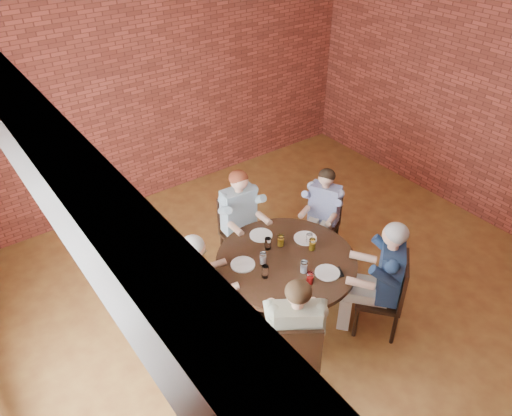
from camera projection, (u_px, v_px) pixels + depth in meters
floor at (319, 324)px, 5.57m from camera, size 7.00×7.00×0.00m
ceiling at (353, 4)px, 3.62m from camera, size 7.00×7.00×0.00m
wall_back at (158, 85)px, 6.91m from camera, size 7.00×0.00×7.00m
ceiling_beam at (4, 100)px, 2.51m from camera, size 0.22×6.90×0.26m
dining_table at (286, 275)px, 5.46m from camera, size 1.52×1.52×0.75m
chair_a at (324, 220)px, 6.36m from camera, size 0.52×0.52×0.89m
diner_a at (322, 215)px, 6.23m from camera, size 0.74×0.69×1.25m
chair_b at (238, 228)px, 6.20m from camera, size 0.46×0.46×0.94m
diner_b at (241, 221)px, 6.04m from camera, size 0.58×0.69×1.34m
chair_c at (194, 302)px, 5.15m from camera, size 0.52×0.52×0.94m
diner_c at (201, 289)px, 5.09m from camera, size 0.77×0.68×1.34m
chair_d at (295, 355)px, 4.60m from camera, size 0.62×0.62×0.96m
diner_d at (295, 335)px, 4.58m from camera, size 0.84×0.87×1.37m
chair_e at (389, 293)px, 5.25m from camera, size 0.65×0.65×0.98m
diner_e at (382, 279)px, 5.16m from camera, size 0.89×0.90×1.40m
plate_a at (305, 238)px, 5.63m from camera, size 0.26×0.26×0.01m
plate_b at (261, 235)px, 5.67m from camera, size 0.26×0.26×0.01m
plate_c at (243, 264)px, 5.26m from camera, size 0.26×0.26×0.01m
plate_d at (327, 273)px, 5.16m from camera, size 0.26×0.26×0.01m
glass_a at (309, 239)px, 5.51m from camera, size 0.07×0.07×0.14m
glass_b at (281, 240)px, 5.49m from camera, size 0.07×0.07×0.14m
glass_c at (268, 244)px, 5.45m from camera, size 0.07×0.07×0.14m
glass_d at (263, 258)px, 5.25m from camera, size 0.07×0.07×0.14m
glass_e at (265, 271)px, 5.08m from camera, size 0.07×0.07×0.14m
glass_f at (310, 278)px, 5.00m from camera, size 0.07×0.07×0.14m
glass_g at (304, 267)px, 5.14m from camera, size 0.07×0.07×0.14m
glass_h at (312, 244)px, 5.44m from camera, size 0.07×0.07×0.14m
smartphone at (338, 272)px, 5.17m from camera, size 0.13×0.17×0.01m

